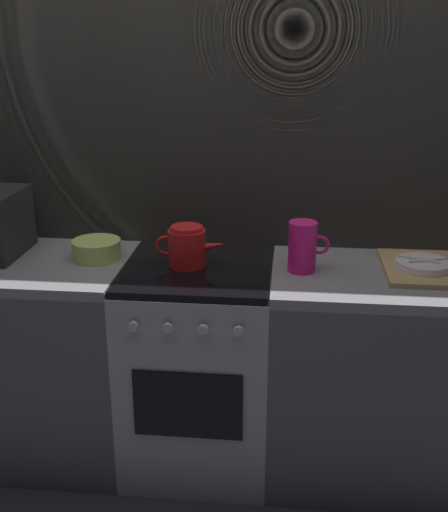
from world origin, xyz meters
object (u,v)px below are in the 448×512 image
(stove_unit, at_px, (199,366))
(dish_pile, at_px, (422,267))
(mixing_bowl, at_px, (97,249))
(pitcher, at_px, (303,246))
(kettle, at_px, (187,247))

(stove_unit, distance_m, dish_pile, 1.00)
(mixing_bowl, distance_m, dish_pile, 1.32)
(mixing_bowl, distance_m, pitcher, 0.85)
(stove_unit, relative_size, kettle, 3.16)
(kettle, bearing_deg, dish_pile, 2.14)
(pitcher, bearing_deg, kettle, 179.31)
(stove_unit, distance_m, kettle, 0.53)
(kettle, height_order, mixing_bowl, kettle)
(dish_pile, bearing_deg, pitcher, -175.12)
(pitcher, bearing_deg, dish_pile, 4.88)
(mixing_bowl, xyz_separation_m, pitcher, (0.84, -0.05, 0.06))
(kettle, bearing_deg, mixing_bowl, 173.32)
(stove_unit, height_order, pitcher, pitcher)
(pitcher, bearing_deg, stove_unit, -179.43)
(stove_unit, height_order, kettle, kettle)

